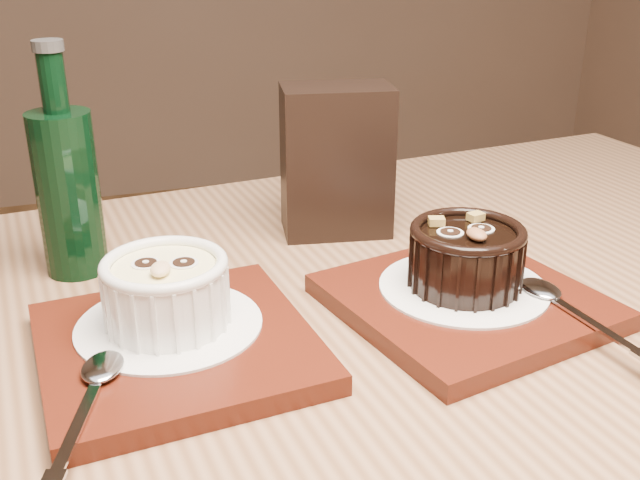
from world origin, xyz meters
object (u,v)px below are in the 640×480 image
(ramekin_white, at_px, (166,289))
(green_bottle, at_px, (67,187))
(condiment_stand, at_px, (336,161))
(tray_left, at_px, (177,347))
(ramekin_dark, at_px, (466,254))
(tray_right, at_px, (465,302))

(ramekin_white, height_order, green_bottle, green_bottle)
(ramekin_white, relative_size, condiment_stand, 0.62)
(condiment_stand, bearing_deg, tray_left, -135.33)
(ramekin_dark, height_order, condiment_stand, condiment_stand)
(tray_left, xyz_separation_m, condiment_stand, (0.18, 0.18, 0.06))
(tray_right, height_order, ramekin_dark, ramekin_dark)
(ramekin_dark, distance_m, condiment_stand, 0.18)
(tray_right, bearing_deg, tray_left, 178.64)
(tray_right, bearing_deg, ramekin_white, 174.16)
(ramekin_white, relative_size, green_bottle, 0.45)
(tray_left, xyz_separation_m, tray_right, (0.22, -0.01, 0.00))
(ramekin_white, bearing_deg, condiment_stand, 58.31)
(ramekin_dark, bearing_deg, tray_right, -106.32)
(green_bottle, bearing_deg, ramekin_dark, -30.33)
(ramekin_dark, relative_size, condiment_stand, 0.62)
(green_bottle, bearing_deg, tray_left, -70.54)
(tray_right, height_order, condiment_stand, condiment_stand)
(ramekin_white, height_order, ramekin_dark, same)
(ramekin_dark, bearing_deg, condiment_stand, 105.22)
(tray_left, height_order, green_bottle, green_bottle)
(ramekin_white, distance_m, ramekin_dark, 0.22)
(tray_right, bearing_deg, condiment_stand, 101.88)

